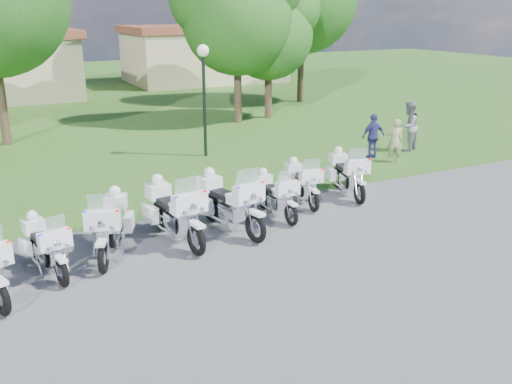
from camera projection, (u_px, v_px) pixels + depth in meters
name	position (u px, v px, depth m)	size (l,w,h in m)	color
ground	(251.00, 250.00, 13.20)	(100.00, 100.00, 0.00)	#4E4E53
grass_lawn	(62.00, 96.00, 36.10)	(100.00, 48.00, 0.01)	#2F561B
motorcycle_1	(45.00, 245.00, 11.94)	(0.96, 2.12, 1.44)	black
motorcycle_2	(111.00, 224.00, 12.83)	(1.42, 2.33, 1.66)	black
motorcycle_3	(173.00, 211.00, 13.54)	(1.08, 2.64, 1.77)	black
motorcycle_4	(228.00, 201.00, 14.20)	(1.19, 2.60, 1.76)	black
motorcycle_5	(275.00, 194.00, 15.23)	(0.70, 2.11, 1.42)	black
motorcycle_6	(302.00, 182.00, 16.29)	(0.91, 2.13, 1.44)	black
motorcycle_7	(347.00, 173.00, 16.96)	(1.10, 2.32, 1.58)	black
lamp_post	(204.00, 73.00, 20.59)	(0.44, 0.44, 4.10)	black
tree_2	(236.00, 8.00, 26.25)	(6.04, 5.15, 8.05)	#38281C
tree_3	(268.00, 27.00, 27.65)	(5.07, 4.32, 6.75)	#38281C
building_east	(204.00, 53.00, 42.75)	(11.44, 7.28, 4.10)	tan
bystander_a	(395.00, 141.00, 20.48)	(0.57, 0.38, 1.58)	tan
bystander_b	(408.00, 126.00, 22.04)	(0.94, 0.73, 1.93)	gray
bystander_c	(373.00, 136.00, 20.99)	(0.97, 0.40, 1.65)	navy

